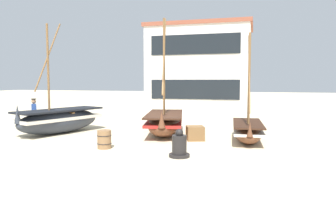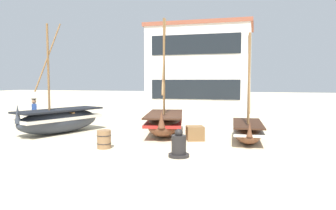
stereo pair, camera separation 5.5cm
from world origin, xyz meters
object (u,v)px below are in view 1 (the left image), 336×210
(fishing_boat_near_left, at_px, (59,120))
(fisherman_by_hull, at_px, (34,115))
(capstan_winch, at_px, (179,146))
(wooden_barrel, at_px, (104,139))
(fishing_boat_far_right, at_px, (248,130))
(harbor_building_main, at_px, (200,69))
(cargo_crate, at_px, (195,133))
(fishing_boat_centre_large, at_px, (165,122))

(fishing_boat_near_left, bearing_deg, fisherman_by_hull, 179.24)
(capstan_winch, height_order, wooden_barrel, capstan_winch)
(fishing_boat_far_right, distance_m, fisherman_by_hull, 10.39)
(fisherman_by_hull, bearing_deg, fishing_boat_near_left, -0.76)
(capstan_winch, distance_m, harbor_building_main, 16.92)
(fisherman_by_hull, xyz_separation_m, harbor_building_main, (6.14, 13.38, 2.78))
(capstan_winch, distance_m, cargo_crate, 3.10)
(fisherman_by_hull, bearing_deg, fishing_boat_centre_large, 9.11)
(fisherman_by_hull, xyz_separation_m, capstan_winch, (8.21, -3.09, -0.46))
(wooden_barrel, distance_m, cargo_crate, 3.97)
(fishing_boat_near_left, distance_m, capstan_winch, 7.43)
(fishing_boat_near_left, xyz_separation_m, harbor_building_main, (4.69, 13.40, 2.95))
(fishing_boat_far_right, bearing_deg, capstan_winch, -122.34)
(fishing_boat_centre_large, relative_size, fishing_boat_far_right, 1.24)
(fishing_boat_near_left, distance_m, fishing_boat_centre_large, 5.17)
(cargo_crate, bearing_deg, fisherman_by_hull, -179.95)
(fisherman_by_hull, bearing_deg, harbor_building_main, 65.36)
(fishing_boat_far_right, height_order, fisherman_by_hull, fishing_boat_far_right)
(capstan_winch, bearing_deg, harbor_building_main, 97.17)
(fishing_boat_near_left, bearing_deg, capstan_winch, -24.42)
(wooden_barrel, relative_size, cargo_crate, 0.96)
(fishing_boat_centre_large, bearing_deg, harbor_building_main, 91.75)
(fisherman_by_hull, distance_m, wooden_barrel, 5.78)
(fishing_boat_far_right, relative_size, cargo_crate, 6.20)
(fishing_boat_near_left, height_order, harbor_building_main, harbor_building_main)
(fishing_boat_centre_large, relative_size, harbor_building_main, 0.65)
(cargo_crate, bearing_deg, harbor_building_main, 98.69)
(fishing_boat_centre_large, height_order, fisherman_by_hull, fishing_boat_centre_large)
(fishing_boat_centre_large, xyz_separation_m, wooden_barrel, (-1.36, -3.61, -0.23))
(fishing_boat_near_left, bearing_deg, fishing_boat_centre_large, 11.87)
(cargo_crate, bearing_deg, capstan_winch, -89.50)
(fishing_boat_near_left, distance_m, harbor_building_main, 14.50)
(fishing_boat_centre_large, height_order, fishing_boat_far_right, fishing_boat_centre_large)
(fishing_boat_centre_large, xyz_separation_m, capstan_winch, (1.69, -4.13, -0.20))
(fishing_boat_centre_large, bearing_deg, cargo_crate, -31.89)
(wooden_barrel, xyz_separation_m, harbor_building_main, (0.98, 15.95, 3.26))
(fishing_boat_centre_large, distance_m, wooden_barrel, 3.86)
(cargo_crate, xyz_separation_m, harbor_building_main, (-2.04, 13.38, 3.31))
(fisherman_by_hull, bearing_deg, capstan_winch, -20.61)
(fisherman_by_hull, bearing_deg, wooden_barrel, -26.41)
(fishing_boat_centre_large, distance_m, harbor_building_main, 12.71)
(fishing_boat_far_right, height_order, wooden_barrel, fishing_boat_far_right)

